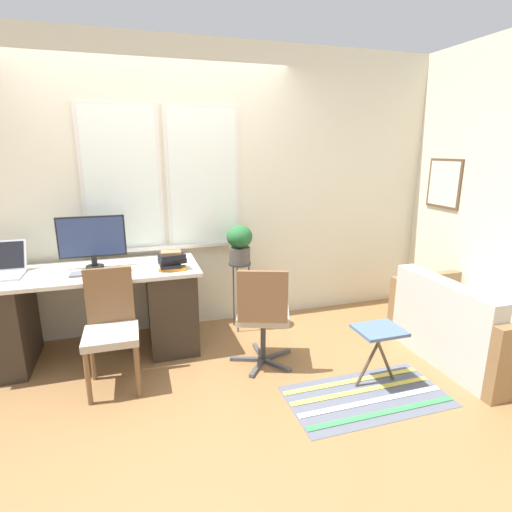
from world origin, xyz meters
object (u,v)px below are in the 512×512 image
(keyboard, at_px, (96,273))
(folding_stool, at_px, (379,335))
(monitor, at_px, (92,239))
(couch_loveseat, at_px, (466,330))
(plant_stand, at_px, (240,274))
(potted_plant, at_px, (240,242))
(desk_chair_wooden, at_px, (111,326))
(book_stack, at_px, (172,261))
(mouse, at_px, (129,268))
(office_chair_swivel, at_px, (263,314))

(keyboard, distance_m, folding_stool, 2.27)
(monitor, xyz_separation_m, couch_loveseat, (2.96, -1.08, -0.75))
(plant_stand, height_order, potted_plant, potted_plant)
(keyboard, distance_m, plant_stand, 1.31)
(monitor, relative_size, plant_stand, 0.79)
(desk_chair_wooden, xyz_separation_m, potted_plant, (1.16, 0.67, 0.41))
(monitor, bearing_deg, potted_plant, 2.56)
(monitor, distance_m, potted_plant, 1.30)
(monitor, bearing_deg, folding_stool, -30.61)
(book_stack, xyz_separation_m, potted_plant, (0.67, 0.32, 0.04))
(keyboard, distance_m, mouse, 0.26)
(mouse, relative_size, potted_plant, 0.20)
(office_chair_swivel, bearing_deg, potted_plant, -70.94)
(office_chair_swivel, relative_size, potted_plant, 2.36)
(monitor, distance_m, plant_stand, 1.36)
(office_chair_swivel, xyz_separation_m, potted_plant, (0.01, 0.75, 0.42))
(book_stack, bearing_deg, plant_stand, 25.50)
(potted_plant, bearing_deg, book_stack, -154.50)
(keyboard, xyz_separation_m, couch_loveseat, (2.94, -0.88, -0.51))
(book_stack, bearing_deg, couch_loveseat, -19.28)
(keyboard, distance_m, book_stack, 0.61)
(monitor, height_order, potted_plant, monitor)
(couch_loveseat, relative_size, potted_plant, 3.35)
(book_stack, bearing_deg, potted_plant, 25.50)
(monitor, distance_m, keyboard, 0.31)
(desk_chair_wooden, height_order, folding_stool, desk_chair_wooden)
(monitor, bearing_deg, plant_stand, 2.56)
(desk_chair_wooden, relative_size, office_chair_swivel, 1.02)
(mouse, xyz_separation_m, desk_chair_wooden, (-0.15, -0.42, -0.31))
(potted_plant, height_order, folding_stool, potted_plant)
(monitor, xyz_separation_m, book_stack, (0.62, -0.26, -0.17))
(office_chair_swivel, bearing_deg, couch_loveseat, -172.97)
(book_stack, distance_m, potted_plant, 0.74)
(office_chair_swivel, distance_m, potted_plant, 0.86)
(keyboard, distance_m, couch_loveseat, 3.11)
(couch_loveseat, bearing_deg, keyboard, 73.42)
(couch_loveseat, xyz_separation_m, plant_stand, (-1.67, 1.14, 0.31))
(mouse, xyz_separation_m, folding_stool, (1.75, -1.01, -0.39))
(mouse, distance_m, potted_plant, 1.05)
(book_stack, bearing_deg, keyboard, 174.59)
(plant_stand, bearing_deg, potted_plant, 0.00)
(potted_plant, distance_m, folding_stool, 1.53)
(mouse, xyz_separation_m, book_stack, (0.35, -0.07, 0.06))
(couch_loveseat, bearing_deg, book_stack, 70.72)
(keyboard, height_order, mouse, mouse)
(mouse, xyz_separation_m, plant_stand, (1.01, 0.25, -0.21))
(keyboard, xyz_separation_m, plant_stand, (1.27, 0.26, -0.20))
(keyboard, bearing_deg, folding_stool, -26.34)
(couch_loveseat, bearing_deg, potted_plant, 55.78)
(book_stack, xyz_separation_m, desk_chair_wooden, (-0.50, -0.35, -0.37))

